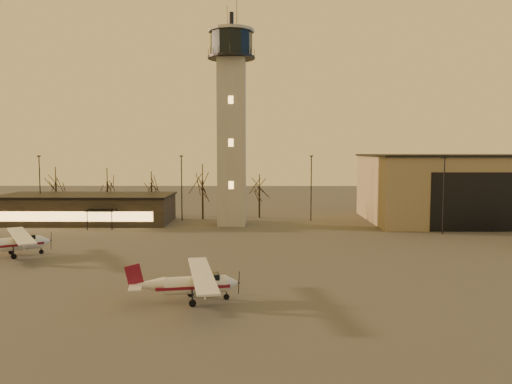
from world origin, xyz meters
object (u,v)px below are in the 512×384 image
(hangar, at_px, (467,188))
(cessna_front, at_px, (197,288))
(cessna_rear, at_px, (17,246))
(terminal, at_px, (88,208))
(control_tower, at_px, (232,113))

(hangar, xyz_separation_m, cessna_front, (-36.41, -41.26, -4.13))
(cessna_front, height_order, cessna_rear, cessna_rear)
(terminal, distance_m, cessna_rear, 24.08)
(control_tower, relative_size, cessna_rear, 3.04)
(control_tower, distance_m, cessna_front, 40.30)
(terminal, xyz_separation_m, cessna_front, (21.59, -39.26, -1.14))
(hangar, relative_size, cessna_front, 2.82)
(hangar, relative_size, terminal, 1.20)
(cessna_front, xyz_separation_m, cessna_rear, (-20.58, 15.23, 0.08))
(hangar, bearing_deg, cessna_rear, -155.45)
(control_tower, height_order, terminal, control_tower)
(control_tower, bearing_deg, hangar, 6.31)
(terminal, height_order, cessna_rear, terminal)
(control_tower, bearing_deg, terminal, 174.85)
(terminal, bearing_deg, cessna_front, -61.20)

